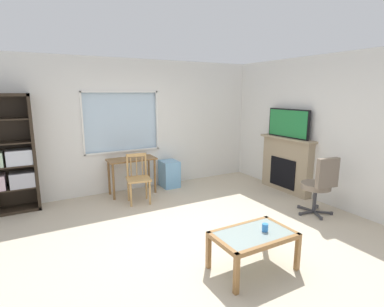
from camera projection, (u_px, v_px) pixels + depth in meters
The scene contains 12 objects.
ground at pixel (188, 235), 4.30m from camera, with size 6.53×5.89×0.02m, color beige.
wall_back_with_window at pixel (133, 126), 6.13m from camera, with size 5.53×0.15×2.66m.
wall_right at pixel (326, 130), 5.37m from camera, with size 0.12×5.09×2.66m, color silver.
bookshelf at pixel (6, 162), 4.94m from camera, with size 0.90×0.38×1.99m.
desk_under_window at pixel (132, 165), 5.90m from camera, with size 0.94×0.44×0.72m.
wooden_chair at pixel (138, 178), 5.46m from camera, with size 0.48×0.46×0.90m.
plastic_drawer_unit at pixel (169, 174), 6.40m from camera, with size 0.35×0.40×0.57m, color #72ADDB.
fireplace at pixel (286, 164), 6.08m from camera, with size 0.26×1.29×1.12m.
tv at pixel (288, 123), 5.90m from camera, with size 0.06×1.01×0.57m.
office_chair at pixel (320, 183), 4.85m from camera, with size 0.58×0.59×1.00m.
coffee_table at pixel (253, 239), 3.37m from camera, with size 0.92×0.58×0.45m.
sippy_cup at pixel (265, 228), 3.39m from camera, with size 0.07×0.07×0.09m, color #337FD6.
Camera 1 is at (-1.88, -3.50, 2.01)m, focal length 27.81 mm.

